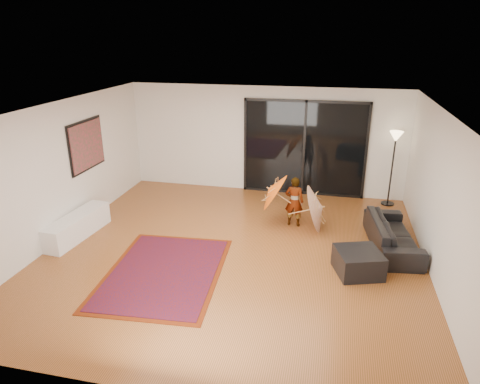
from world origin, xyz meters
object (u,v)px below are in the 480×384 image
(media_console, at_px, (77,226))
(sofa, at_px, (393,234))
(ottoman, at_px, (358,262))
(child, at_px, (294,202))

(media_console, relative_size, sofa, 0.86)
(sofa, bearing_deg, media_console, 91.13)
(ottoman, bearing_deg, media_console, 177.80)
(sofa, distance_m, child, 2.08)
(media_console, distance_m, sofa, 6.26)
(media_console, height_order, child, child)
(ottoman, xyz_separation_m, child, (-1.29, 1.73, 0.34))
(media_console, distance_m, child, 4.51)
(media_console, relative_size, ottoman, 2.30)
(child, bearing_deg, sofa, 166.45)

